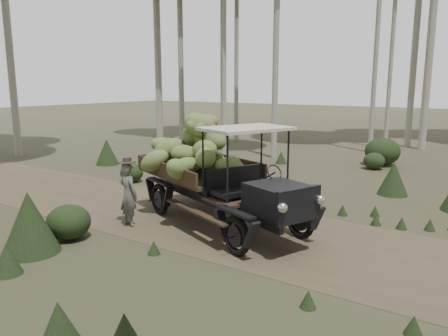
{
  "coord_description": "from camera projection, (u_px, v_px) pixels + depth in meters",
  "views": [
    {
      "loc": [
        3.59,
        -8.56,
        3.47
      ],
      "look_at": [
        -2.21,
        0.04,
        1.46
      ],
      "focal_mm": 35.0,
      "sensor_mm": 36.0,
      "label": 1
    }
  ],
  "objects": [
    {
      "name": "undergrowth",
      "position": [
        301.0,
        213.0,
        10.02
      ],
      "size": [
        20.14,
        20.34,
        1.37
      ],
      "color": "#233319",
      "rests_on": "ground"
    },
    {
      "name": "ground",
      "position": [
        306.0,
        244.0,
        9.6
      ],
      "size": [
        120.0,
        120.0,
        0.0
      ],
      "primitive_type": "plane",
      "color": "#473D2B",
      "rests_on": "ground"
    },
    {
      "name": "banana_truck",
      "position": [
        206.0,
        156.0,
        11.06
      ],
      "size": [
        5.72,
        3.66,
        2.83
      ],
      "rotation": [
        0.0,
        0.0,
        -0.37
      ],
      "color": "black",
      "rests_on": "ground"
    },
    {
      "name": "dirt_track",
      "position": [
        306.0,
        244.0,
        9.6
      ],
      "size": [
        70.0,
        4.0,
        0.01
      ],
      "primitive_type": "cube",
      "color": "brown",
      "rests_on": "ground"
    },
    {
      "name": "farmer",
      "position": [
        129.0,
        194.0,
        10.7
      ],
      "size": [
        0.64,
        0.49,
        1.72
      ],
      "rotation": [
        0.0,
        0.0,
        2.95
      ],
      "color": "#55544E",
      "rests_on": "ground"
    }
  ]
}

